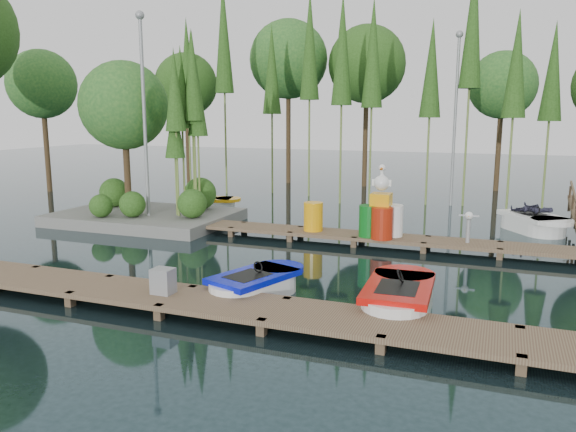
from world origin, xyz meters
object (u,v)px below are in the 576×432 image
(island, at_px, (139,134))
(utility_cabinet, at_px, (163,281))
(boat_red, at_px, (399,299))
(boat_blue, at_px, (256,286))
(yellow_barrel, at_px, (313,217))
(drum_cluster, at_px, (381,216))
(boat_yellow_far, at_px, (210,204))

(island, distance_m, utility_cabinet, 10.17)
(boat_red, relative_size, utility_cabinet, 5.47)
(boat_blue, xyz_separation_m, boat_red, (3.06, 0.15, 0.03))
(boat_red, bearing_deg, utility_cabinet, -164.81)
(yellow_barrel, bearing_deg, utility_cabinet, -97.19)
(utility_cabinet, xyz_separation_m, drum_cluster, (3.05, 6.84, 0.37))
(boat_red, bearing_deg, boat_blue, -179.85)
(boat_yellow_far, relative_size, drum_cluster, 1.19)
(boat_blue, bearing_deg, boat_yellow_far, 143.05)
(boat_red, xyz_separation_m, yellow_barrel, (-3.65, 5.55, 0.48))
(island, distance_m, drum_cluster, 9.37)
(boat_blue, relative_size, utility_cabinet, 5.22)
(boat_red, xyz_separation_m, boat_yellow_far, (-9.38, 9.36, -0.02))
(drum_cluster, bearing_deg, island, 174.01)
(boat_red, relative_size, boat_yellow_far, 1.11)
(boat_yellow_far, xyz_separation_m, yellow_barrel, (5.74, -3.81, 0.50))
(utility_cabinet, distance_m, yellow_barrel, 7.06)
(yellow_barrel, height_order, drum_cluster, drum_cluster)
(boat_yellow_far, height_order, utility_cabinet, boat_yellow_far)
(boat_yellow_far, height_order, drum_cluster, drum_cluster)
(yellow_barrel, bearing_deg, boat_blue, -84.16)
(island, height_order, drum_cluster, island)
(island, height_order, utility_cabinet, island)
(island, height_order, boat_blue, island)
(yellow_barrel, bearing_deg, boat_red, -56.68)
(boat_red, distance_m, utility_cabinet, 4.77)
(boat_blue, bearing_deg, island, 158.45)
(utility_cabinet, relative_size, drum_cluster, 0.24)
(boat_yellow_far, bearing_deg, drum_cluster, -20.94)
(utility_cabinet, distance_m, drum_cluster, 7.50)
(drum_cluster, bearing_deg, boat_yellow_far, 153.33)
(boat_blue, relative_size, drum_cluster, 1.26)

